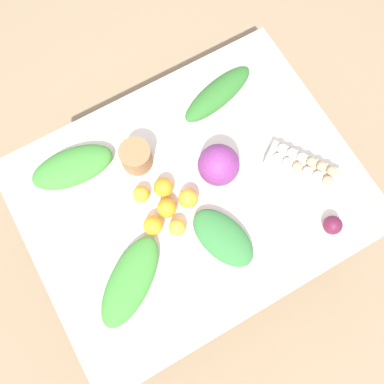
{
  "coord_description": "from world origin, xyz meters",
  "views": [
    {
      "loc": [
        0.23,
        0.41,
        2.42
      ],
      "look_at": [
        0.0,
        0.0,
        0.77
      ],
      "focal_mm": 40.0,
      "sensor_mm": 36.0,
      "label": 1
    }
  ],
  "objects_px": {
    "greens_bunch_dandelion": "(130,281)",
    "orange_3": "(177,228)",
    "orange_0": "(141,194)",
    "greens_bunch_chard": "(218,94)",
    "paper_bag": "(136,157)",
    "orange_2": "(163,187)",
    "greens_bunch_kale": "(223,238)",
    "beet_root": "(333,225)",
    "orange_4": "(153,225)",
    "cabbage_purple": "(219,165)",
    "egg_carton": "(303,167)",
    "orange_5": "(167,208)",
    "greens_bunch_beet_tops": "(72,167)",
    "orange_1": "(188,198)"
  },
  "relations": [
    {
      "from": "greens_bunch_dandelion",
      "to": "orange_3",
      "type": "xyz_separation_m",
      "value": [
        -0.25,
        -0.09,
        -0.0
      ]
    },
    {
      "from": "orange_0",
      "to": "greens_bunch_chard",
      "type": "bearing_deg",
      "value": -154.76
    },
    {
      "from": "paper_bag",
      "to": "greens_bunch_chard",
      "type": "distance_m",
      "value": 0.45
    },
    {
      "from": "orange_2",
      "to": "greens_bunch_kale",
      "type": "bearing_deg",
      "value": 109.61
    },
    {
      "from": "beet_root",
      "to": "orange_4",
      "type": "distance_m",
      "value": 0.7
    },
    {
      "from": "beet_root",
      "to": "orange_0",
      "type": "distance_m",
      "value": 0.76
    },
    {
      "from": "cabbage_purple",
      "to": "orange_4",
      "type": "xyz_separation_m",
      "value": [
        0.34,
        0.08,
        -0.04
      ]
    },
    {
      "from": "orange_4",
      "to": "paper_bag",
      "type": "bearing_deg",
      "value": -104.72
    },
    {
      "from": "egg_carton",
      "to": "orange_0",
      "type": "distance_m",
      "value": 0.66
    },
    {
      "from": "paper_bag",
      "to": "orange_5",
      "type": "xyz_separation_m",
      "value": [
        -0.01,
        0.24,
        -0.02
      ]
    },
    {
      "from": "greens_bunch_kale",
      "to": "orange_4",
      "type": "bearing_deg",
      "value": -39.53
    },
    {
      "from": "paper_bag",
      "to": "orange_5",
      "type": "relative_size",
      "value": 1.64
    },
    {
      "from": "egg_carton",
      "to": "beet_root",
      "type": "relative_size",
      "value": 4.03
    },
    {
      "from": "greens_bunch_kale",
      "to": "orange_3",
      "type": "height_order",
      "value": "greens_bunch_kale"
    },
    {
      "from": "cabbage_purple",
      "to": "orange_2",
      "type": "relative_size",
      "value": 2.1
    },
    {
      "from": "orange_4",
      "to": "orange_5",
      "type": "relative_size",
      "value": 1.0
    },
    {
      "from": "paper_bag",
      "to": "greens_bunch_chard",
      "type": "relative_size",
      "value": 0.35
    },
    {
      "from": "orange_0",
      "to": "greens_bunch_kale",
      "type": "bearing_deg",
      "value": 122.0
    },
    {
      "from": "beet_root",
      "to": "orange_2",
      "type": "xyz_separation_m",
      "value": [
        0.5,
        -0.46,
        0.0
      ]
    },
    {
      "from": "orange_2",
      "to": "orange_4",
      "type": "xyz_separation_m",
      "value": [
        0.11,
        0.11,
        -0.0
      ]
    },
    {
      "from": "orange_5",
      "to": "greens_bunch_beet_tops",
      "type": "bearing_deg",
      "value": -53.58
    },
    {
      "from": "orange_2",
      "to": "orange_5",
      "type": "bearing_deg",
      "value": 70.3
    },
    {
      "from": "cabbage_purple",
      "to": "orange_3",
      "type": "distance_m",
      "value": 0.29
    },
    {
      "from": "paper_bag",
      "to": "orange_1",
      "type": "bearing_deg",
      "value": 111.69
    },
    {
      "from": "orange_1",
      "to": "beet_root",
      "type": "bearing_deg",
      "value": 139.51
    },
    {
      "from": "orange_3",
      "to": "greens_bunch_dandelion",
      "type": "bearing_deg",
      "value": 19.93
    },
    {
      "from": "greens_bunch_dandelion",
      "to": "orange_2",
      "type": "relative_size",
      "value": 4.58
    },
    {
      "from": "greens_bunch_kale",
      "to": "orange_4",
      "type": "relative_size",
      "value": 3.63
    },
    {
      "from": "orange_2",
      "to": "orange_4",
      "type": "relative_size",
      "value": 1.03
    },
    {
      "from": "beet_root",
      "to": "orange_0",
      "type": "relative_size",
      "value": 1.1
    },
    {
      "from": "greens_bunch_beet_tops",
      "to": "orange_0",
      "type": "distance_m",
      "value": 0.3
    },
    {
      "from": "egg_carton",
      "to": "orange_3",
      "type": "distance_m",
      "value": 0.56
    },
    {
      "from": "greens_bunch_dandelion",
      "to": "orange_4",
      "type": "bearing_deg",
      "value": -140.4
    },
    {
      "from": "beet_root",
      "to": "orange_0",
      "type": "xyz_separation_m",
      "value": [
        0.59,
        -0.48,
        -0.0
      ]
    },
    {
      "from": "greens_bunch_chard",
      "to": "orange_3",
      "type": "bearing_deg",
      "value": 44.21
    },
    {
      "from": "beet_root",
      "to": "orange_2",
      "type": "bearing_deg",
      "value": -42.63
    },
    {
      "from": "orange_3",
      "to": "orange_4",
      "type": "distance_m",
      "value": 0.09
    },
    {
      "from": "cabbage_purple",
      "to": "greens_bunch_dandelion",
      "type": "distance_m",
      "value": 0.56
    },
    {
      "from": "egg_carton",
      "to": "orange_4",
      "type": "bearing_deg",
      "value": -131.83
    },
    {
      "from": "cabbage_purple",
      "to": "greens_bunch_beet_tops",
      "type": "distance_m",
      "value": 0.59
    },
    {
      "from": "orange_5",
      "to": "orange_3",
      "type": "bearing_deg",
      "value": 88.61
    },
    {
      "from": "orange_2",
      "to": "orange_3",
      "type": "height_order",
      "value": "orange_2"
    },
    {
      "from": "greens_bunch_kale",
      "to": "orange_1",
      "type": "bearing_deg",
      "value": -78.94
    },
    {
      "from": "egg_carton",
      "to": "beet_root",
      "type": "distance_m",
      "value": 0.26
    },
    {
      "from": "greens_bunch_beet_tops",
      "to": "orange_5",
      "type": "bearing_deg",
      "value": 126.42
    },
    {
      "from": "greens_bunch_kale",
      "to": "beet_root",
      "type": "relative_size",
      "value": 3.75
    },
    {
      "from": "egg_carton",
      "to": "greens_bunch_chard",
      "type": "distance_m",
      "value": 0.47
    },
    {
      "from": "greens_bunch_dandelion",
      "to": "greens_bunch_beet_tops",
      "type": "distance_m",
      "value": 0.52
    },
    {
      "from": "greens_bunch_chard",
      "to": "paper_bag",
      "type": "bearing_deg",
      "value": 11.63
    },
    {
      "from": "paper_bag",
      "to": "greens_bunch_dandelion",
      "type": "xyz_separation_m",
      "value": [
        0.25,
        0.42,
        -0.02
      ]
    }
  ]
}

